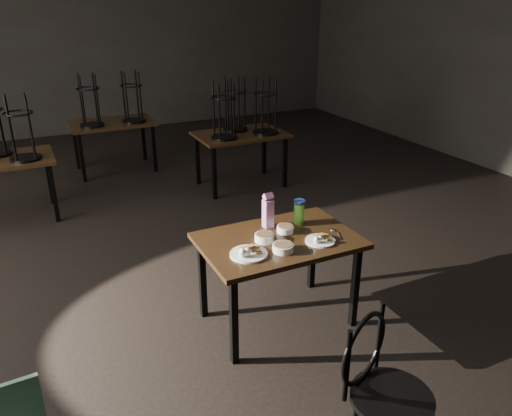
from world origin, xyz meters
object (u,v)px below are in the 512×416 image
juice_carton (268,211)px  water_bottle (299,212)px  main_table (278,247)px  bentwood_chair (380,383)px

juice_carton → water_bottle: juice_carton is taller
water_bottle → main_table: bearing=-148.6°
main_table → water_bottle: (0.28, 0.17, 0.18)m
water_bottle → bentwood_chair: size_ratio=0.22×
main_table → juice_carton: 0.31m
main_table → bentwood_chair: bentwood_chair is taller
juice_carton → bentwood_chair: 1.69m
main_table → juice_carton: bearing=84.7°
bentwood_chair → main_table: bearing=61.7°
bentwood_chair → juice_carton: bearing=61.8°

